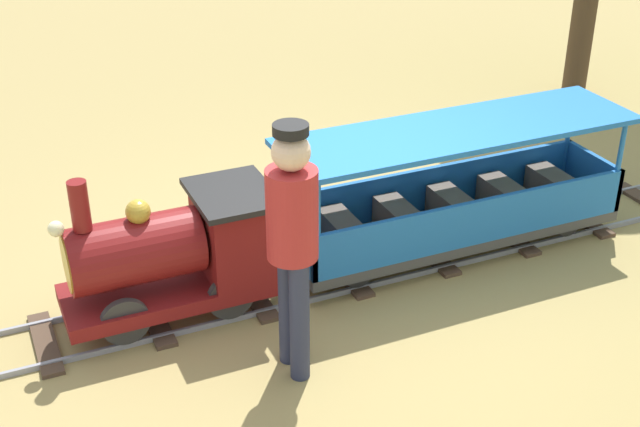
% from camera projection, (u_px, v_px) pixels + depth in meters
% --- Properties ---
extents(ground_plane, '(60.00, 60.00, 0.00)m').
position_uv_depth(ground_plane, '(326.00, 279.00, 6.27)').
color(ground_plane, '#A38C51').
extents(track, '(0.71, 6.40, 0.04)m').
position_uv_depth(track, '(345.00, 273.00, 6.31)').
color(track, gray).
rests_on(track, ground_plane).
extents(locomotive, '(0.67, 1.45, 1.07)m').
position_uv_depth(locomotive, '(179.00, 251.00, 5.66)').
color(locomotive, maroon).
rests_on(locomotive, ground_plane).
extents(passenger_car, '(0.77, 2.70, 0.97)m').
position_uv_depth(passenger_car, '(454.00, 201.00, 6.44)').
color(passenger_car, '#3F3F3F').
rests_on(passenger_car, ground_plane).
extents(conductor_person, '(0.30, 0.30, 1.62)m').
position_uv_depth(conductor_person, '(292.00, 233.00, 4.91)').
color(conductor_person, '#282D47').
rests_on(conductor_person, ground_plane).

